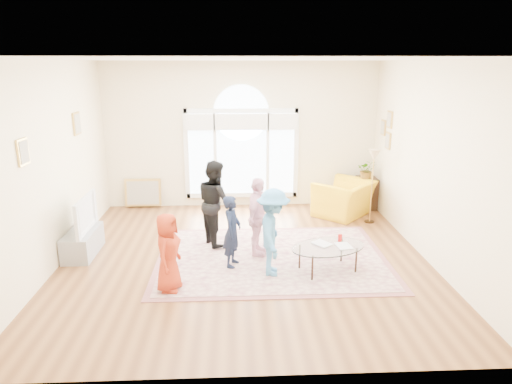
{
  "coord_description": "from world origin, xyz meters",
  "views": [
    {
      "loc": [
        -0.15,
        -7.04,
        3.14
      ],
      "look_at": [
        0.2,
        0.3,
        1.06
      ],
      "focal_mm": 32.0,
      "sensor_mm": 36.0,
      "label": 1
    }
  ],
  "objects_px": {
    "area_rug": "(272,258)",
    "television": "(80,214)",
    "coffee_table": "(328,247)",
    "armchair": "(344,198)",
    "tv_console": "(83,243)"
  },
  "relations": [
    {
      "from": "area_rug",
      "to": "television",
      "type": "height_order",
      "value": "television"
    },
    {
      "from": "coffee_table",
      "to": "television",
      "type": "bearing_deg",
      "value": 150.06
    },
    {
      "from": "coffee_table",
      "to": "armchair",
      "type": "bearing_deg",
      "value": 54.02
    },
    {
      "from": "television",
      "to": "coffee_table",
      "type": "bearing_deg",
      "value": -12.11
    },
    {
      "from": "coffee_table",
      "to": "armchair",
      "type": "height_order",
      "value": "armchair"
    },
    {
      "from": "armchair",
      "to": "tv_console",
      "type": "bearing_deg",
      "value": -26.75
    },
    {
      "from": "area_rug",
      "to": "armchair",
      "type": "distance_m",
      "value": 2.79
    },
    {
      "from": "area_rug",
      "to": "armchair",
      "type": "bearing_deg",
      "value": 51.73
    },
    {
      "from": "area_rug",
      "to": "tv_console",
      "type": "bearing_deg",
      "value": 174.21
    },
    {
      "from": "coffee_table",
      "to": "armchair",
      "type": "xyz_separation_m",
      "value": [
        0.89,
        2.71,
        -0.03
      ]
    },
    {
      "from": "television",
      "to": "tv_console",
      "type": "bearing_deg",
      "value": 180.0
    },
    {
      "from": "tv_console",
      "to": "coffee_table",
      "type": "bearing_deg",
      "value": -12.08
    },
    {
      "from": "coffee_table",
      "to": "armchair",
      "type": "relative_size",
      "value": 1.19
    },
    {
      "from": "area_rug",
      "to": "armchair",
      "type": "xyz_separation_m",
      "value": [
        1.72,
        2.17,
        0.36
      ]
    },
    {
      "from": "area_rug",
      "to": "television",
      "type": "distance_m",
      "value": 3.28
    }
  ]
}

